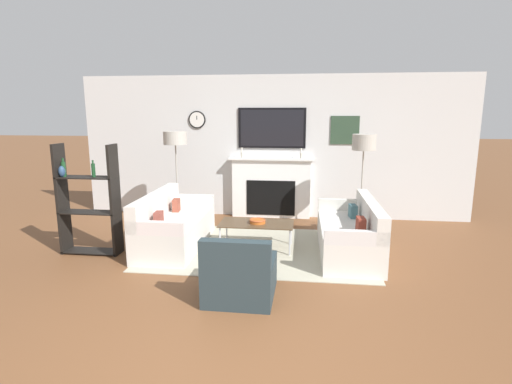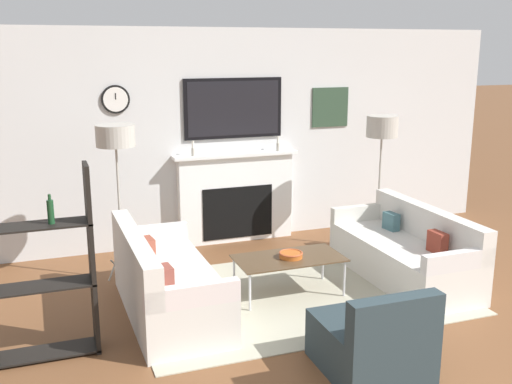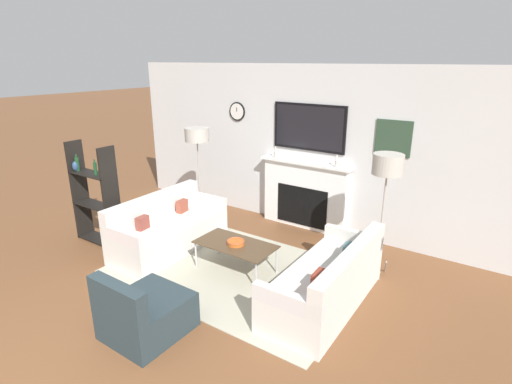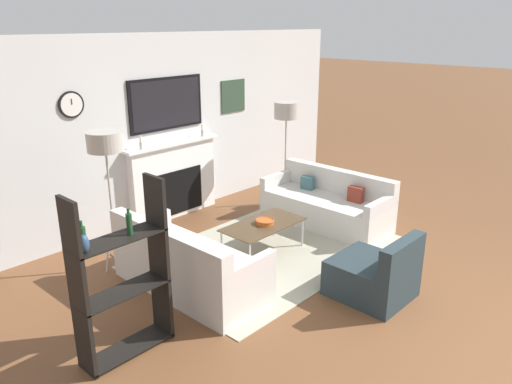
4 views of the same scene
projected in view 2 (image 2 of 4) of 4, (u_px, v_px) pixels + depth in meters
The scene contains 10 objects.
fireplace_wall at pixel (233, 146), 7.65m from camera, with size 7.45×0.28×2.70m.
area_rug at pixel (294, 294), 6.11m from camera, with size 3.25×2.19×0.01m.
couch_left at pixel (165, 285), 5.61m from camera, with size 0.81×1.84×0.81m.
couch_right at pixel (406, 254), 6.48m from camera, with size 0.80×1.89×0.78m.
armchair at pixel (373, 343), 4.60m from camera, with size 0.74×0.81×0.75m.
coffee_table at pixel (289, 260), 6.03m from camera, with size 1.09×0.57×0.40m.
decorative_bowl at pixel (291, 255), 6.02m from camera, with size 0.24×0.24×0.06m.
floor_lamp_left at pixel (116, 138), 6.16m from camera, with size 0.40×0.40×1.70m.
floor_lamp_right at pixel (382, 129), 7.22m from camera, with size 0.38×0.38×1.67m.
shelf_unit at pixel (38, 268), 4.73m from camera, with size 0.84×0.28×1.58m.
Camera 2 is at (-2.30, -2.34, 2.47)m, focal length 42.00 mm.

